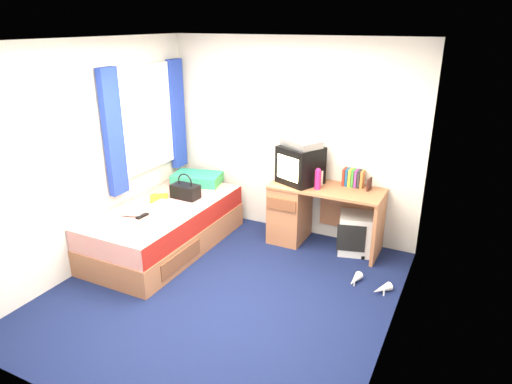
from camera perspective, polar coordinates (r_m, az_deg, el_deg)
The scene contains 20 objects.
ground at distance 4.69m, azimuth -4.14°, elevation -12.40°, with size 3.40×3.40×0.00m, color #0C1438.
room_shell at distance 4.08m, azimuth -4.66°, elevation 4.94°, with size 3.40×3.40×3.40m.
bed at distance 5.51m, azimuth -11.25°, elevation -4.28°, with size 1.01×2.00×0.54m.
pillow at distance 6.04m, azimuth -7.36°, elevation 1.68°, with size 0.61×0.39×0.13m, color #18739D.
desk at distance 5.53m, azimuth 6.00°, elevation -2.28°, with size 1.30×0.55×0.75m.
storage_cube at distance 5.45m, azimuth 12.33°, elevation -5.04°, with size 0.37×0.37×0.47m, color silver.
crt_tv at distance 5.36m, azimuth 5.55°, elevation 3.40°, with size 0.56×0.55×0.44m.
vcr at distance 5.30m, azimuth 5.68°, elevation 6.09°, with size 0.43×0.30×0.08m, color #A9A9AB.
book_row at distance 5.38m, azimuth 12.08°, elevation 1.74°, with size 0.24×0.13×0.20m.
picture_frame at distance 5.30m, azimuth 13.98°, elevation 0.94°, with size 0.02×0.12×0.14m, color black.
pink_water_bottle at distance 5.21m, azimuth 7.72°, elevation 1.52°, with size 0.07×0.07×0.22m, color #D81E68.
aerosol_can at distance 5.38m, azimuth 8.13°, elevation 1.81°, with size 0.05×0.05×0.17m, color silver.
handbag at distance 5.55m, azimuth -8.81°, elevation 0.14°, with size 0.34×0.20×0.31m.
towel at distance 5.21m, azimuth -11.27°, elevation -1.93°, with size 0.28×0.23×0.09m, color silver.
magazine at distance 5.61m, azimuth -12.02°, elevation -0.76°, with size 0.21×0.28×0.01m, color #DEFA1B.
water_bottle at distance 5.17m, azimuth -15.31°, elevation -2.60°, with size 0.07×0.07×0.20m, color silver.
colour_swatch_fan at distance 4.97m, azimuth -14.27°, elevation -3.85°, with size 0.22×0.06×0.01m, color yellow.
remote_control at distance 5.14m, azimuth -14.02°, elevation -2.93°, with size 0.05×0.16×0.02m, color black.
window_assembly at distance 5.68m, azimuth -13.50°, elevation 8.58°, with size 0.11×1.42×1.40m.
white_heels at distance 4.86m, azimuth 13.83°, elevation -11.13°, with size 0.44×0.29×0.09m.
Camera 1 is at (2.04, -3.36, 2.55)m, focal length 32.00 mm.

